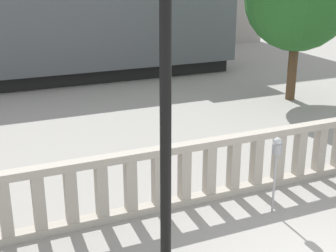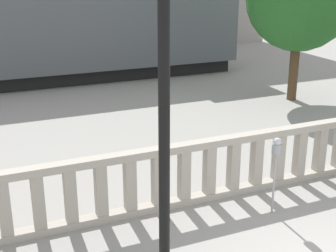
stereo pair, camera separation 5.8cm
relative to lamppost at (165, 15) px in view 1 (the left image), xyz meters
The scene contains 4 objects.
balustrade 4.26m from the lamppost, 38.32° to the left, with size 16.18×0.24×1.25m.
lamppost is the anchor object (origin of this frame).
parking_meter 3.71m from the lamppost, 17.92° to the left, with size 0.18×0.18×1.49m.
train_far 29.49m from the lamppost, 87.79° to the left, with size 18.12×2.92×4.32m.
Camera 1 is at (-4.66, -4.09, 4.35)m, focal length 50.00 mm.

